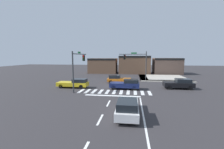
{
  "coord_description": "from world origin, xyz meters",
  "views": [
    {
      "loc": [
        2.36,
        -24.15,
        4.74
      ],
      "look_at": [
        -0.97,
        0.27,
        1.78
      ],
      "focal_mm": 24.08,
      "sensor_mm": 36.0,
      "label": 1
    }
  ],
  "objects": [
    {
      "name": "crosswalk_near",
      "position": [
        -0.0,
        -4.5,
        0.0
      ],
      "size": [
        9.72,
        2.44,
        0.01
      ],
      "color": "silver",
      "rests_on": "ground_plane"
    },
    {
      "name": "car_black",
      "position": [
        9.28,
        -1.16,
        0.75
      ],
      "size": [
        4.18,
        1.79,
        1.48
      ],
      "rotation": [
        0.0,
        0.0,
        3.14
      ],
      "color": "black",
      "rests_on": "ground_plane"
    },
    {
      "name": "car_orange",
      "position": [
        -0.2,
        2.56,
        0.7
      ],
      "size": [
        4.16,
        1.82,
        1.39
      ],
      "color": "orange",
      "rests_on": "ground_plane"
    },
    {
      "name": "curb_corner_northeast",
      "position": [
        8.49,
        9.42,
        0.07
      ],
      "size": [
        10.0,
        10.6,
        0.15
      ],
      "color": "#B2AA9E",
      "rests_on": "ground_plane"
    },
    {
      "name": "car_yellow",
      "position": [
        -6.38,
        -2.52,
        0.68
      ],
      "size": [
        4.64,
        1.72,
        1.37
      ],
      "rotation": [
        0.0,
        0.0,
        3.14
      ],
      "color": "gold",
      "rests_on": "ground_plane"
    },
    {
      "name": "bike_detector_marking",
      "position": [
        1.67,
        -8.35,
        0.0
      ],
      "size": [
        1.15,
        1.15,
        0.01
      ],
      "color": "yellow",
      "rests_on": "ground_plane"
    },
    {
      "name": "lane_markings",
      "position": [
        1.16,
        -11.43,
        0.0
      ],
      "size": [
        6.8,
        18.75,
        0.01
      ],
      "color": "white",
      "rests_on": "ground_plane"
    },
    {
      "name": "car_white",
      "position": [
        2.02,
        -12.45,
        0.72
      ],
      "size": [
        1.71,
        4.62,
        1.43
      ],
      "rotation": [
        0.0,
        0.0,
        1.57
      ],
      "color": "white",
      "rests_on": "ground_plane"
    },
    {
      "name": "traffic_signal_southwest",
      "position": [
        -5.3,
        -3.51,
        3.85
      ],
      "size": [
        0.32,
        5.71,
        5.44
      ],
      "rotation": [
        0.0,
        0.0,
        1.57
      ],
      "color": "#383A3D",
      "rests_on": "ground_plane"
    },
    {
      "name": "storefront_row",
      "position": [
        2.95,
        18.74,
        2.28
      ],
      "size": [
        25.4,
        6.01,
        4.94
      ],
      "color": "brown",
      "rests_on": "ground_plane"
    },
    {
      "name": "traffic_signal_northeast",
      "position": [
        3.09,
        5.66,
        3.93
      ],
      "size": [
        5.39,
        0.32,
        5.74
      ],
      "rotation": [
        0.0,
        0.0,
        3.14
      ],
      "color": "#383A3D",
      "rests_on": "ground_plane"
    },
    {
      "name": "ground_plane",
      "position": [
        0.0,
        0.0,
        0.0
      ],
      "size": [
        120.0,
        120.0,
        0.0
      ],
      "primitive_type": "plane",
      "color": "#302D30"
    },
    {
      "name": "car_navy",
      "position": [
        1.45,
        -2.53,
        0.74
      ],
      "size": [
        4.27,
        1.77,
        1.45
      ],
      "rotation": [
        0.0,
        0.0,
        3.14
      ],
      "color": "#141E4C",
      "rests_on": "ground_plane"
    }
  ]
}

